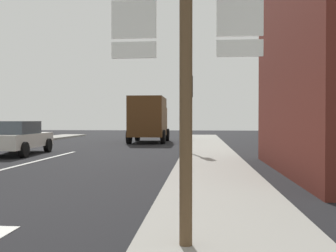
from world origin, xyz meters
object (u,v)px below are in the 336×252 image
object	(u,v)px
traffic_light_near_right	(189,97)
sedan_far	(17,137)
delivery_truck	(149,118)
route_sign_post	(186,83)

from	to	relation	value
traffic_light_near_right	sedan_far	bearing A→B (deg)	-178.87
delivery_truck	route_sign_post	xyz separation A→B (m)	(3.34, -20.49, 0.26)
sedan_far	traffic_light_near_right	xyz separation A→B (m)	(7.55, 0.15, 1.75)
route_sign_post	delivery_truck	bearing A→B (deg)	99.25
traffic_light_near_right	delivery_truck	bearing A→B (deg)	108.32
sedan_far	route_sign_post	world-z (taller)	route_sign_post
delivery_truck	sedan_far	bearing A→B (deg)	-115.96
delivery_truck	route_sign_post	bearing A→B (deg)	-80.75
delivery_truck	traffic_light_near_right	bearing A→B (deg)	-71.68
route_sign_post	traffic_light_near_right	bearing A→B (deg)	91.56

